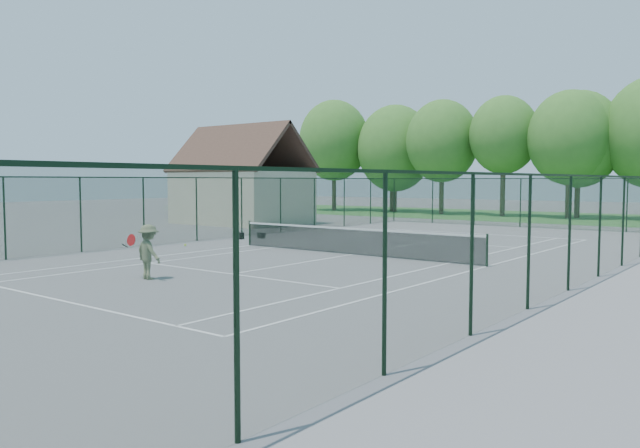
{
  "coord_description": "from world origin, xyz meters",
  "views": [
    {
      "loc": [
        13.8,
        -19.68,
        2.87
      ],
      "look_at": [
        0.0,
        -2.0,
        1.3
      ],
      "focal_mm": 35.0,
      "sensor_mm": 36.0,
      "label": 1
    }
  ],
  "objects": [
    {
      "name": "grass_far",
      "position": [
        0.0,
        30.0,
        0.01
      ],
      "size": [
        80.0,
        16.0,
        0.01
      ],
      "primitive_type": "cube",
      "color": "#3E8237",
      "rests_on": "ground"
    },
    {
      "name": "sports_bag_b",
      "position": [
        -7.5,
        2.86,
        0.14
      ],
      "size": [
        0.38,
        0.25,
        0.28
      ],
      "primitive_type": "cube",
      "rotation": [
        0.0,
        0.0,
        -0.08
      ],
      "color": "black",
      "rests_on": "ground"
    },
    {
      "name": "sports_bag_a",
      "position": [
        -8.03,
        1.87,
        0.16
      ],
      "size": [
        0.42,
        0.26,
        0.32
      ],
      "primitive_type": "cube",
      "rotation": [
        0.0,
        0.0,
        0.04
      ],
      "color": "black",
      "rests_on": "ground"
    },
    {
      "name": "tennis_net",
      "position": [
        0.0,
        0.0,
        0.58
      ],
      "size": [
        11.08,
        0.08,
        1.1
      ],
      "color": "black",
      "rests_on": "ground"
    },
    {
      "name": "tree_line_far",
      "position": [
        0.0,
        30.0,
        5.99
      ],
      "size": [
        39.4,
        6.4,
        9.7
      ],
      "color": "#483425",
      "rests_on": "ground"
    },
    {
      "name": "tennis_player",
      "position": [
        -1.18,
        -8.58,
        0.8
      ],
      "size": [
        2.06,
        0.86,
        1.6
      ],
      "color": "#5E6546",
      "rests_on": "ground"
    },
    {
      "name": "fence_enclosure",
      "position": [
        0.0,
        0.0,
        1.56
      ],
      "size": [
        18.05,
        36.05,
        3.02
      ],
      "color": "#18341F",
      "rests_on": "ground"
    },
    {
      "name": "ground",
      "position": [
        0.0,
        0.0,
        0.0
      ],
      "size": [
        140.0,
        140.0,
        0.0
      ],
      "primitive_type": "plane",
      "color": "slate",
      "rests_on": "ground"
    },
    {
      "name": "court_lines",
      "position": [
        0.0,
        0.0,
        0.0
      ],
      "size": [
        11.05,
        23.85,
        0.01
      ],
      "color": "white",
      "rests_on": "ground"
    },
    {
      "name": "utility_building",
      "position": [
        -16.0,
        10.0,
        3.12
      ],
      "size": [
        8.6,
        6.27,
        6.63
      ],
      "color": "beige",
      "rests_on": "ground"
    }
  ]
}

